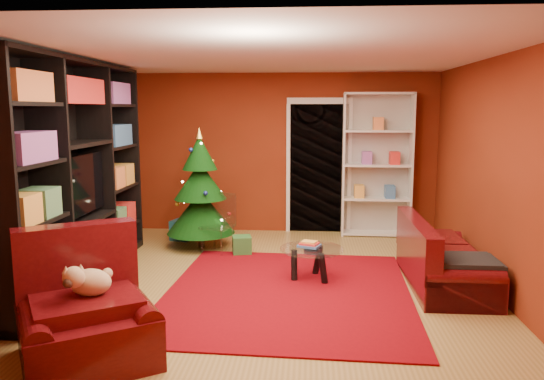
# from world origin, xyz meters

# --- Properties ---
(floor) EXTENTS (5.00, 5.50, 0.05)m
(floor) POSITION_xyz_m (0.00, 0.00, -0.03)
(floor) COLOR olive
(floor) RESTS_ON ground
(ceiling) EXTENTS (5.00, 5.50, 0.05)m
(ceiling) POSITION_xyz_m (0.00, 0.00, 2.62)
(ceiling) COLOR silver
(ceiling) RESTS_ON wall_back
(wall_back) EXTENTS (5.00, 0.05, 2.60)m
(wall_back) POSITION_xyz_m (0.00, 2.77, 1.30)
(wall_back) COLOR maroon
(wall_back) RESTS_ON ground
(wall_left) EXTENTS (0.05, 5.50, 2.60)m
(wall_left) POSITION_xyz_m (-2.52, 0.00, 1.30)
(wall_left) COLOR maroon
(wall_left) RESTS_ON ground
(wall_right) EXTENTS (0.05, 5.50, 2.60)m
(wall_right) POSITION_xyz_m (2.52, 0.00, 1.30)
(wall_right) COLOR maroon
(wall_right) RESTS_ON ground
(doorway) EXTENTS (1.06, 0.60, 2.16)m
(doorway) POSITION_xyz_m (0.60, 2.73, 1.05)
(doorway) COLOR black
(doorway) RESTS_ON floor
(rug) EXTENTS (2.81, 3.23, 0.02)m
(rug) POSITION_xyz_m (0.23, -0.28, 0.01)
(rug) COLOR maroon
(rug) RESTS_ON floor
(media_unit) EXTENTS (0.54, 3.36, 2.57)m
(media_unit) POSITION_xyz_m (-2.27, -0.01, 1.29)
(media_unit) COLOR black
(media_unit) RESTS_ON floor
(christmas_tree) EXTENTS (1.12, 1.12, 1.77)m
(christmas_tree) POSITION_xyz_m (-1.13, 1.60, 0.86)
(christmas_tree) COLOR black
(christmas_tree) RESTS_ON floor
(gift_box_teal) EXTENTS (0.37, 0.37, 0.30)m
(gift_box_teal) POSITION_xyz_m (-1.52, 2.04, 0.15)
(gift_box_teal) COLOR #1B6681
(gift_box_teal) RESTS_ON floor
(gift_box_green) EXTENTS (0.31, 0.31, 0.26)m
(gift_box_green) POSITION_xyz_m (-0.49, 1.26, 0.13)
(gift_box_green) COLOR #276A2B
(gift_box_green) RESTS_ON floor
(white_bookshelf) EXTENTS (1.09, 0.42, 2.34)m
(white_bookshelf) POSITION_xyz_m (1.52, 2.57, 1.14)
(white_bookshelf) COLOR white
(white_bookshelf) RESTS_ON floor
(armchair) EXTENTS (1.51, 1.51, 0.85)m
(armchair) POSITION_xyz_m (-1.32, -1.99, 0.43)
(armchair) COLOR #42080C
(armchair) RESTS_ON rug
(dog) EXTENTS (0.50, 0.47, 0.28)m
(dog) POSITION_xyz_m (-1.30, -1.92, 0.63)
(dog) COLOR beige
(dog) RESTS_ON armchair
(sofa) EXTENTS (0.82, 1.81, 0.78)m
(sofa) POSITION_xyz_m (2.02, 0.12, 0.39)
(sofa) COLOR #42080C
(sofa) RESTS_ON rug
(coffee_table) EXTENTS (0.99, 0.99, 0.48)m
(coffee_table) POSITION_xyz_m (0.49, 0.19, 0.20)
(coffee_table) COLOR gray
(coffee_table) RESTS_ON rug
(acrylic_chair) EXTENTS (0.52, 0.54, 0.76)m
(acrylic_chair) POSITION_xyz_m (-0.84, 1.31, 0.38)
(acrylic_chair) COLOR #66605B
(acrylic_chair) RESTS_ON rug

